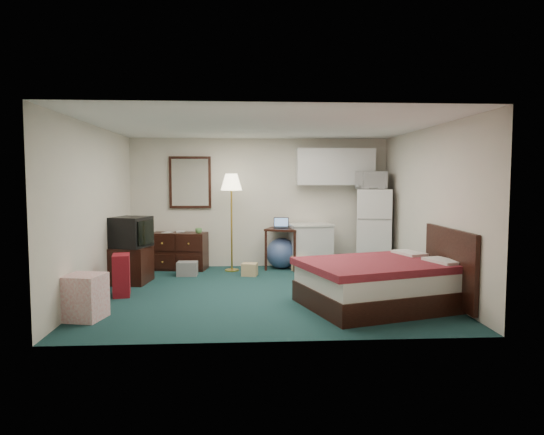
{
  "coord_description": "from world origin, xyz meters",
  "views": [
    {
      "loc": [
        -0.34,
        -7.24,
        1.72
      ],
      "look_at": [
        0.11,
        0.22,
        1.12
      ],
      "focal_mm": 32.0,
      "sensor_mm": 36.0,
      "label": 1
    }
  ],
  "objects": [
    {
      "name": "floor_lamp",
      "position": [
        -0.55,
        1.76,
        0.91
      ],
      "size": [
        0.5,
        0.5,
        1.81
      ],
      "primitive_type": null,
      "rotation": [
        0.0,
        0.0,
        0.34
      ],
      "color": "gold",
      "rests_on": "floor"
    },
    {
      "name": "walls",
      "position": [
        0.0,
        0.0,
        1.25
      ],
      "size": [
        5.01,
        4.51,
        2.5
      ],
      "color": "beige",
      "rests_on": "floor"
    },
    {
      "name": "microwave",
      "position": [
        2.07,
        1.77,
        1.73
      ],
      "size": [
        0.66,
        0.47,
        0.41
      ],
      "primitive_type": "imported",
      "rotation": [
        0.0,
        0.0,
        -0.24
      ],
      "color": "silver",
      "rests_on": "fridge"
    },
    {
      "name": "desk",
      "position": [
        0.45,
        1.93,
        0.39
      ],
      "size": [
        0.79,
        0.79,
        0.78
      ],
      "primitive_type": null,
      "rotation": [
        0.0,
        0.0,
        -0.34
      ],
      "color": "black",
      "rests_on": "floor"
    },
    {
      "name": "mug",
      "position": [
        -1.16,
        1.83,
        0.76
      ],
      "size": [
        0.16,
        0.15,
        0.13
      ],
      "primitive_type": "imported",
      "rotation": [
        0.0,
        0.0,
        -0.49
      ],
      "color": "#57914C",
      "rests_on": "dresser"
    },
    {
      "name": "headboard",
      "position": [
        2.46,
        -0.91,
        0.55
      ],
      "size": [
        0.06,
        1.56,
        1.0
      ],
      "primitive_type": null,
      "color": "black",
      "rests_on": "walls"
    },
    {
      "name": "exercise_ball",
      "position": [
        0.4,
        1.96,
        0.29
      ],
      "size": [
        0.7,
        0.7,
        0.59
      ],
      "primitive_type": "sphere",
      "rotation": [
        0.0,
        0.0,
        -0.22
      ],
      "color": "#3B5083",
      "rests_on": "floor"
    },
    {
      "name": "floor",
      "position": [
        0.0,
        0.0,
        0.0
      ],
      "size": [
        5.0,
        4.5,
        0.01
      ],
      "primitive_type": "cube",
      "color": "black",
      "rests_on": "ground"
    },
    {
      "name": "book_b",
      "position": [
        -1.61,
        2.05,
        0.81
      ],
      "size": [
        0.16,
        0.04,
        0.21
      ],
      "primitive_type": "imported",
      "rotation": [
        0.0,
        0.0,
        0.11
      ],
      "color": "tan",
      "rests_on": "dresser"
    },
    {
      "name": "upper_cabinets",
      "position": [
        1.45,
        2.08,
        1.95
      ],
      "size": [
        1.5,
        0.35,
        0.7
      ],
      "primitive_type": null,
      "color": "silver",
      "rests_on": "walls"
    },
    {
      "name": "book_a",
      "position": [
        -1.83,
        1.97,
        0.8
      ],
      "size": [
        0.15,
        0.07,
        0.21
      ],
      "primitive_type": "imported",
      "rotation": [
        0.0,
        0.0,
        -0.38
      ],
      "color": "tan",
      "rests_on": "dresser"
    },
    {
      "name": "kitchen_counter",
      "position": [
        0.95,
        1.91,
        0.42
      ],
      "size": [
        0.82,
        0.67,
        0.83
      ],
      "primitive_type": null,
      "rotation": [
        0.0,
        0.0,
        0.12
      ],
      "color": "silver",
      "rests_on": "floor"
    },
    {
      "name": "fridge",
      "position": [
        2.13,
        1.72,
        0.76
      ],
      "size": [
        0.76,
        0.76,
        1.53
      ],
      "primitive_type": null,
      "rotation": [
        0.0,
        0.0,
        -0.25
      ],
      "color": "silver",
      "rests_on": "floor"
    },
    {
      "name": "crt_tv",
      "position": [
        -2.17,
        0.77,
        0.85
      ],
      "size": [
        0.7,
        0.73,
        0.5
      ],
      "primitive_type": null,
      "rotation": [
        0.0,
        0.0,
        -0.34
      ],
      "color": "black",
      "rests_on": "tv_stand"
    },
    {
      "name": "dresser",
      "position": [
        -1.55,
        1.98,
        0.35
      ],
      "size": [
        1.09,
        0.64,
        0.7
      ],
      "primitive_type": null,
      "rotation": [
        0.0,
        0.0,
        -0.17
      ],
      "color": "black",
      "rests_on": "floor"
    },
    {
      "name": "suitcase",
      "position": [
        -2.12,
        -0.1,
        0.31
      ],
      "size": [
        0.31,
        0.42,
        0.61
      ],
      "primitive_type": null,
      "rotation": [
        0.0,
        0.0,
        0.2
      ],
      "color": "#630B0E",
      "rests_on": "floor"
    },
    {
      "name": "bed",
      "position": [
        1.48,
        -0.91,
        0.3
      ],
      "size": [
        2.24,
        1.97,
        0.61
      ],
      "primitive_type": null,
      "rotation": [
        0.0,
        0.0,
        0.3
      ],
      "color": "maroon",
      "rests_on": "floor"
    },
    {
      "name": "tv_stand",
      "position": [
        -2.21,
        0.82,
        0.3
      ],
      "size": [
        0.69,
        0.73,
        0.6
      ],
      "primitive_type": null,
      "rotation": [
        0.0,
        0.0,
        -0.14
      ],
      "color": "black",
      "rests_on": "floor"
    },
    {
      "name": "file_bin",
      "position": [
        -1.33,
        1.35,
        0.12
      ],
      "size": [
        0.36,
        0.28,
        0.25
      ],
      "primitive_type": null,
      "rotation": [
        0.0,
        0.0,
        -0.03
      ],
      "color": "gray",
      "rests_on": "floor"
    },
    {
      "name": "mirror",
      "position": [
        -1.35,
        2.22,
        1.65
      ],
      "size": [
        0.8,
        0.06,
        1.0
      ],
      "primitive_type": null,
      "color": "white",
      "rests_on": "walls"
    },
    {
      "name": "retail_box",
      "position": [
        -2.28,
        -1.28,
        0.28
      ],
      "size": [
        0.53,
        0.53,
        0.55
      ],
      "primitive_type": null,
      "rotation": [
        0.0,
        0.0,
        -0.22
      ],
      "color": "white",
      "rests_on": "floor"
    },
    {
      "name": "ceiling",
      "position": [
        0.0,
        0.0,
        2.5
      ],
      "size": [
        5.0,
        4.5,
        0.01
      ],
      "primitive_type": "cube",
      "color": "beige",
      "rests_on": "walls"
    },
    {
      "name": "laptop",
      "position": [
        0.39,
        1.89,
        0.88
      ],
      "size": [
        0.31,
        0.26,
        0.2
      ],
      "primitive_type": null,
      "rotation": [
        0.0,
        0.0,
        -0.1
      ],
      "color": "black",
      "rests_on": "desk"
    },
    {
      "name": "cardboard_box_b",
      "position": [
        0.72,
        1.63,
        0.14
      ],
      "size": [
        0.31,
        0.34,
        0.28
      ],
      "primitive_type": null,
      "rotation": [
        0.0,
        0.0,
        0.31
      ],
      "color": "tan",
      "rests_on": "floor"
    },
    {
      "name": "cardboard_box_a",
      "position": [
        -0.22,
        1.27,
        0.11
      ],
      "size": [
        0.31,
        0.27,
        0.22
      ],
      "primitive_type": null,
      "rotation": [
        0.0,
        0.0,
        -0.22
      ],
      "color": "tan",
      "rests_on": "floor"
    }
  ]
}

